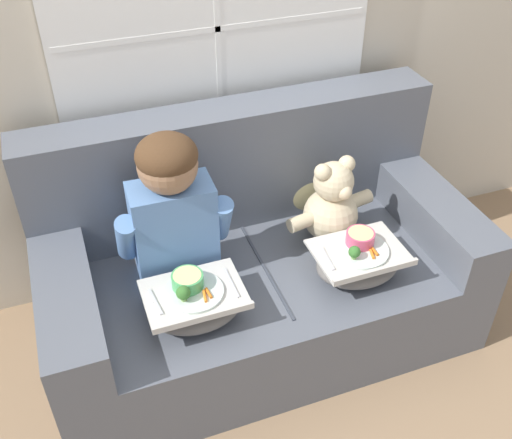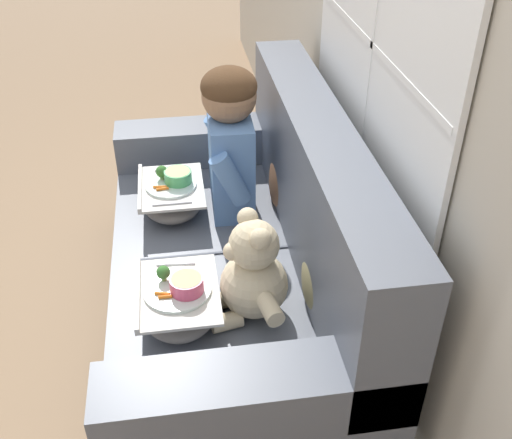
# 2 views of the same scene
# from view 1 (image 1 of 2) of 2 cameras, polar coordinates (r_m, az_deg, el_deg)

# --- Properties ---
(ground_plane) EXTENTS (14.00, 14.00, 0.00)m
(ground_plane) POSITION_cam_1_polar(r_m,az_deg,el_deg) (2.94, 0.46, -10.24)
(ground_plane) COLOR #8E7051
(wall_back_with_window) EXTENTS (8.00, 0.08, 2.60)m
(wall_back_with_window) POSITION_cam_1_polar(r_m,az_deg,el_deg) (2.67, -4.03, 18.29)
(wall_back_with_window) COLOR beige
(wall_back_with_window) RESTS_ON ground_plane
(couch) EXTENTS (1.87, 0.96, 1.00)m
(couch) POSITION_cam_1_polar(r_m,az_deg,el_deg) (2.75, -0.10, -4.23)
(couch) COLOR #565B66
(couch) RESTS_ON ground_plane
(throw_pillow_behind_child) EXTENTS (0.33, 0.16, 0.34)m
(throw_pillow_behind_child) POSITION_cam_1_polar(r_m,az_deg,el_deg) (2.70, -8.87, 0.71)
(throw_pillow_behind_child) COLOR #B2754C
(throw_pillow_behind_child) RESTS_ON couch
(throw_pillow_behind_teddy) EXTENTS (0.31, 0.15, 0.32)m
(throw_pillow_behind_teddy) POSITION_cam_1_polar(r_m,az_deg,el_deg) (2.88, 5.09, 3.68)
(throw_pillow_behind_teddy) COLOR tan
(throw_pillow_behind_teddy) RESTS_ON couch
(child_figure) EXTENTS (0.48, 0.24, 0.67)m
(child_figure) POSITION_cam_1_polar(r_m,az_deg,el_deg) (2.38, -8.04, 1.52)
(child_figure) COLOR #5B84BC
(child_figure) RESTS_ON couch
(teddy_bear) EXTENTS (0.45, 0.32, 0.41)m
(teddy_bear) POSITION_cam_1_polar(r_m,az_deg,el_deg) (2.69, 7.26, 1.25)
(teddy_bear) COLOR beige
(teddy_bear) RESTS_ON couch
(lap_tray_child) EXTENTS (0.39, 0.29, 0.21)m
(lap_tray_child) POSITION_cam_1_polar(r_m,az_deg,el_deg) (2.37, -5.87, -7.88)
(lap_tray_child) COLOR slate
(lap_tray_child) RESTS_ON child_figure
(lap_tray_teddy) EXTENTS (0.38, 0.29, 0.20)m
(lap_tray_teddy) POSITION_cam_1_polar(r_m,az_deg,el_deg) (2.57, 9.69, -3.87)
(lap_tray_teddy) COLOR slate
(lap_tray_teddy) RESTS_ON teddy_bear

